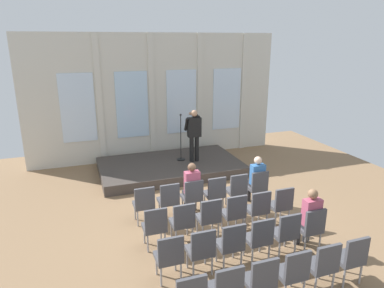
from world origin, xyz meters
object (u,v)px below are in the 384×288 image
at_px(chair_r1_c3, 234,211).
at_px(chair_r3_c3, 293,271).
at_px(chair_r0_c1, 169,199).
at_px(chair_r3_c1, 226,287).
at_px(chair_r2_c1, 201,248).
at_px(audience_r0_c2, 191,186).
at_px(chair_r2_c4, 286,231).
at_px(chair_r3_c2, 261,279).
at_px(speaker, 194,132).
at_px(chair_r0_c0, 144,202).
at_px(chair_r0_c4, 237,188).
at_px(chair_r1_c4, 258,207).
at_px(chair_r1_c2, 209,216).
at_px(chair_r2_c5, 311,226).
at_px(chair_r1_c0, 155,225).
at_px(audience_r2_c5, 309,215).
at_px(chair_r2_c2, 231,242).
at_px(mic_stand, 181,150).
at_px(chair_r2_c3, 259,237).
at_px(chair_r0_c2, 192,195).
at_px(chair_r0_c3, 215,192).
at_px(chair_r3_c4, 323,263).
at_px(chair_r2_c0, 169,255).
at_px(chair_r0_c5, 258,185).
at_px(chair_r1_c5, 281,203).
at_px(chair_r1_c1, 183,220).
at_px(audience_r0_c5, 256,177).

bearing_deg(chair_r1_c3, chair_r3_c3, -90.00).
height_order(chair_r0_c1, chair_r3_c1, same).
bearing_deg(chair_r2_c1, audience_r0_c2, 75.17).
relative_size(chair_r2_c4, chair_r3_c2, 1.00).
bearing_deg(chair_r2_c4, speaker, 91.29).
distance_m(chair_r0_c0, chair_r0_c4, 2.38).
relative_size(speaker, chair_r0_c1, 1.81).
height_order(audience_r0_c2, chair_r1_c4, audience_r0_c2).
distance_m(chair_r1_c2, chair_r2_c5, 2.08).
height_order(chair_r1_c0, audience_r2_c5, audience_r2_c5).
relative_size(chair_r2_c2, chair_r3_c3, 1.00).
relative_size(mic_stand, chair_r1_c2, 1.65).
relative_size(chair_r2_c3, chair_r3_c1, 1.00).
bearing_deg(chair_r0_c2, chair_r3_c1, -100.38).
relative_size(chair_r0_c2, chair_r1_c3, 1.00).
distance_m(chair_r0_c3, chair_r3_c4, 3.30).
distance_m(chair_r3_c1, chair_r3_c3, 1.19).
bearing_deg(chair_r0_c3, chair_r2_c0, -129.49).
xyz_separation_m(mic_stand, chair_r0_c5, (1.08, -3.16, -0.11)).
height_order(chair_r0_c2, chair_r1_c3, same).
distance_m(speaker, chair_r2_c0, 5.60).
height_order(chair_r1_c5, chair_r2_c1, same).
xyz_separation_m(chair_r0_c1, audience_r2_c5, (2.38, -2.08, 0.20)).
distance_m(chair_r0_c5, chair_r2_c0, 3.67).
height_order(audience_r2_c5, chair_r3_c3, audience_r2_c5).
xyz_separation_m(chair_r1_c4, chair_r2_c1, (-1.78, -1.08, 0.00)).
bearing_deg(chair_r0_c5, chair_r2_c5, -90.00).
height_order(chair_r0_c2, chair_r1_c1, same).
bearing_deg(chair_r1_c0, chair_r0_c2, 42.31).
distance_m(chair_r1_c4, chair_r3_c2, 2.47).
height_order(chair_r1_c4, chair_r2_c2, same).
relative_size(mic_stand, chair_r1_c0, 1.65).
bearing_deg(audience_r2_c5, audience_r0_c2, 129.50).
relative_size(chair_r1_c3, chair_r1_c5, 1.00).
bearing_deg(chair_r1_c3, chair_r2_c2, -118.78).
bearing_deg(chair_r1_c2, chair_r2_c3, -61.22).
distance_m(audience_r2_c5, chair_r3_c1, 2.65).
bearing_deg(chair_r1_c4, chair_r3_c2, -118.78).
xyz_separation_m(chair_r0_c5, chair_r1_c1, (-2.38, -1.08, 0.00)).
distance_m(chair_r2_c3, chair_r3_c4, 1.23).
distance_m(chair_r0_c3, chair_r1_c5, 1.61).
bearing_deg(chair_r3_c4, chair_r2_c0, 155.53).
height_order(chair_r0_c2, chair_r3_c1, same).
xyz_separation_m(chair_r0_c4, audience_r0_c5, (0.59, 0.08, 0.19)).
distance_m(chair_r3_c1, chair_r3_c4, 1.78).
bearing_deg(chair_r2_c1, mic_stand, 76.29).
height_order(chair_r1_c3, audience_r2_c5, audience_r2_c5).
bearing_deg(chair_r3_c2, audience_r2_c5, 33.12).
xyz_separation_m(audience_r0_c5, chair_r2_c0, (-2.97, -2.24, -0.19)).
bearing_deg(mic_stand, chair_r2_c5, -78.56).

